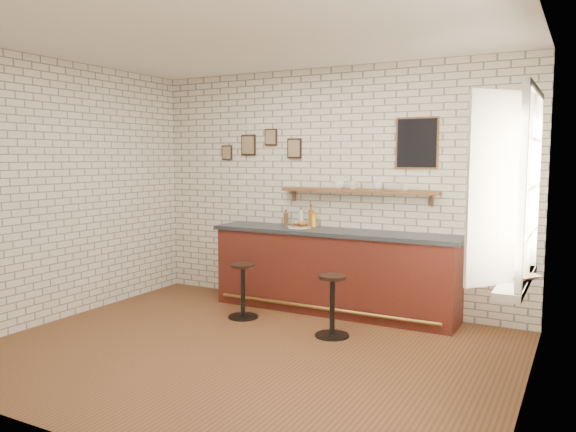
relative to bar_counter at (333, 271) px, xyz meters
name	(u,v)px	position (x,y,z in m)	size (l,w,h in m)	color
ground	(246,351)	(-0.18, -1.70, -0.51)	(5.00, 5.00, 0.00)	brown
bar_counter	(333,271)	(0.00, 0.00, 0.00)	(3.10, 0.65, 1.01)	#5A2018
sandwich_plate	(300,227)	(-0.46, 0.00, 0.51)	(0.28, 0.28, 0.01)	white
ciabatta_sandwich	(300,224)	(-0.45, 0.00, 0.55)	(0.22, 0.16, 0.07)	#AF8747
potato_chips	(299,227)	(-0.47, -0.01, 0.52)	(0.25, 0.19, 0.00)	#E7B151
bitters_bottle_brown	(286,219)	(-0.76, 0.19, 0.59)	(0.06, 0.06, 0.20)	brown
bitters_bottle_white	(301,219)	(-0.54, 0.19, 0.60)	(0.06, 0.06, 0.23)	white
bitters_bottle_amber	(311,218)	(-0.40, 0.19, 0.62)	(0.07, 0.07, 0.27)	#995418
condiment_bottle_yellow	(314,221)	(-0.36, 0.19, 0.58)	(0.06, 0.06, 0.19)	yellow
bar_stool_left	(243,289)	(-0.84, -0.73, -0.16)	(0.36, 0.36, 0.64)	black
bar_stool_right	(332,304)	(0.37, -0.88, -0.16)	(0.36, 0.36, 0.66)	black
wall_shelf	(357,191)	(0.22, 0.20, 0.97)	(2.00, 0.18, 0.18)	brown
shelf_cup_a	(339,185)	(-0.02, 0.20, 1.04)	(0.12, 0.12, 0.10)	white
shelf_cup_b	(353,185)	(0.17, 0.20, 1.04)	(0.10, 0.10, 0.09)	white
shelf_cup_c	(378,186)	(0.48, 0.20, 1.04)	(0.11, 0.11, 0.09)	white
shelf_cup_d	(405,187)	(0.81, 0.20, 1.04)	(0.09, 0.09, 0.08)	white
back_wall_decor	(347,144)	(0.04, 0.28, 1.54)	(2.96, 0.02, 0.56)	black
window_sill	(517,280)	(2.22, -1.40, 0.39)	(0.20, 1.35, 0.06)	white
casement_window	(515,187)	(2.18, -1.40, 1.14)	(0.40, 1.30, 1.56)	white
book_lower	(514,276)	(2.20, -1.42, 0.43)	(0.17, 0.22, 0.02)	tan
book_upper	(514,274)	(2.20, -1.45, 0.45)	(0.18, 0.25, 0.02)	tan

